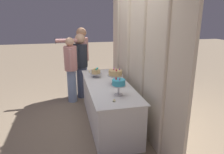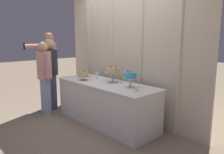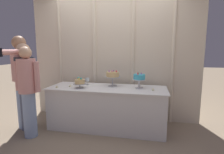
# 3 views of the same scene
# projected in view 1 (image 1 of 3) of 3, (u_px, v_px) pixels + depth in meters

# --- Properties ---
(ground_plane) EXTENTS (24.00, 24.00, 0.00)m
(ground_plane) POSITION_uv_depth(u_px,v_px,m) (103.00, 122.00, 3.98)
(ground_plane) COLOR gray
(draped_curtain) EXTENTS (3.44, 0.17, 2.89)m
(draped_curtain) POSITION_uv_depth(u_px,v_px,m) (136.00, 39.00, 3.67)
(draped_curtain) COLOR beige
(draped_curtain) RESTS_ON ground_plane
(cake_table) EXTENTS (2.12, 0.75, 0.76)m
(cake_table) POSITION_uv_depth(u_px,v_px,m) (108.00, 103.00, 3.90)
(cake_table) COLOR white
(cake_table) RESTS_ON ground_plane
(cake_display_leftmost) EXTENTS (0.23, 0.23, 0.19)m
(cake_display_leftmost) POSITION_uv_depth(u_px,v_px,m) (96.00, 72.00, 4.16)
(cake_display_leftmost) COLOR #B2B2B7
(cake_display_leftmost) RESTS_ON cake_table
(cake_display_center) EXTENTS (0.28, 0.28, 0.32)m
(cake_display_center) POSITION_uv_depth(u_px,v_px,m) (115.00, 74.00, 3.68)
(cake_display_center) COLOR #B2B2B7
(cake_display_center) RESTS_ON cake_table
(cake_display_rightmost) EXTENTS (0.23, 0.23, 0.30)m
(cake_display_rightmost) POSITION_uv_depth(u_px,v_px,m) (119.00, 83.00, 3.22)
(cake_display_rightmost) COLOR silver
(cake_display_rightmost) RESTS_ON cake_table
(wine_glass) EXTENTS (0.07, 0.07, 0.14)m
(wine_glass) POSITION_uv_depth(u_px,v_px,m) (111.00, 72.00, 4.19)
(wine_glass) COLOR silver
(wine_glass) RESTS_ON cake_table
(tealight_far_left) EXTENTS (0.05, 0.05, 0.04)m
(tealight_far_left) POSITION_uv_depth(u_px,v_px,m) (90.00, 72.00, 4.55)
(tealight_far_left) COLOR beige
(tealight_far_left) RESTS_ON cake_table
(tealight_near_left) EXTENTS (0.05, 0.05, 0.03)m
(tealight_near_left) POSITION_uv_depth(u_px,v_px,m) (98.00, 74.00, 4.41)
(tealight_near_left) COLOR beige
(tealight_near_left) RESTS_ON cake_table
(tealight_near_right) EXTENTS (0.05, 0.05, 0.04)m
(tealight_near_right) POSITION_uv_depth(u_px,v_px,m) (114.00, 101.00, 3.01)
(tealight_near_right) COLOR beige
(tealight_near_right) RESTS_ON cake_table
(guest_girl_blue_dress) EXTENTS (0.42, 0.81, 1.67)m
(guest_girl_blue_dress) POSITION_uv_depth(u_px,v_px,m) (82.00, 58.00, 5.07)
(guest_girl_blue_dress) COLOR #93ADD6
(guest_girl_blue_dress) RESTS_ON ground_plane
(guest_man_pink_jacket) EXTENTS (0.43, 0.43, 1.54)m
(guest_man_pink_jacket) POSITION_uv_depth(u_px,v_px,m) (81.00, 63.00, 4.98)
(guest_man_pink_jacket) COLOR #4C5675
(guest_man_pink_jacket) RESTS_ON ground_plane
(guest_man_dark_suit) EXTENTS (0.45, 0.30, 1.49)m
(guest_man_dark_suit) POSITION_uv_depth(u_px,v_px,m) (71.00, 67.00, 4.73)
(guest_man_dark_suit) COLOR #93ADD6
(guest_man_dark_suit) RESTS_ON ground_plane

